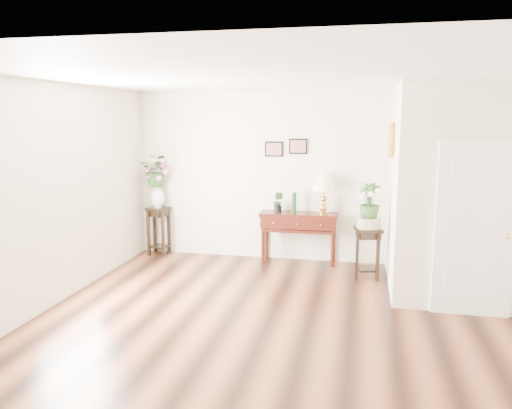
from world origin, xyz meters
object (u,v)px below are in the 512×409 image
(plant_stand_a, at_px, (159,231))
(plant_stand_b, at_px, (367,253))
(table_lamp, at_px, (324,192))
(console_table, at_px, (298,238))

(plant_stand_a, bearing_deg, plant_stand_b, -9.47)
(table_lamp, xyz_separation_m, plant_stand_b, (0.71, -0.59, -0.80))
(console_table, height_order, plant_stand_b, console_table)
(table_lamp, relative_size, plant_stand_a, 0.78)
(console_table, xyz_separation_m, plant_stand_a, (-2.45, 0.00, -0.00))
(console_table, bearing_deg, plant_stand_b, -29.07)
(plant_stand_b, bearing_deg, console_table, 151.79)
(console_table, distance_m, plant_stand_a, 2.45)
(console_table, xyz_separation_m, table_lamp, (0.40, 0.00, 0.77))
(console_table, xyz_separation_m, plant_stand_b, (1.10, -0.59, -0.04))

